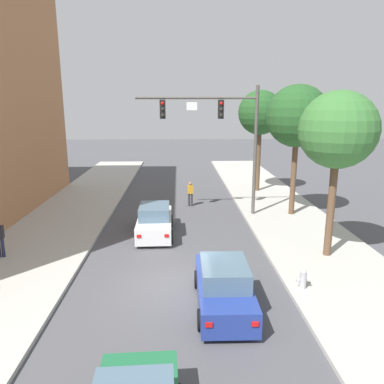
{
  "coord_description": "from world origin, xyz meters",
  "views": [
    {
      "loc": [
        0.1,
        -12.53,
        6.56
      ],
      "look_at": [
        0.83,
        6.59,
        2.0
      ],
      "focal_mm": 34.19,
      "sensor_mm": 36.0,
      "label": 1
    }
  ],
  "objects_px": {
    "street_tree_nearest": "(338,131)",
    "street_tree_third": "(260,113)",
    "traffic_signal_mast": "(222,127)",
    "car_lead_white": "(155,221)",
    "car_following_blue": "(224,287)",
    "fire_hydrant": "(303,279)",
    "street_tree_second": "(297,117)",
    "pedestrian_crossing_road": "(190,193)"
  },
  "relations": [
    {
      "from": "traffic_signal_mast",
      "to": "car_lead_white",
      "type": "distance_m",
      "value": 6.71
    },
    {
      "from": "car_following_blue",
      "to": "street_tree_third",
      "type": "bearing_deg",
      "value": 74.23
    },
    {
      "from": "fire_hydrant",
      "to": "pedestrian_crossing_road",
      "type": "bearing_deg",
      "value": 107.36
    },
    {
      "from": "car_lead_white",
      "to": "pedestrian_crossing_road",
      "type": "distance_m",
      "value": 5.81
    },
    {
      "from": "car_following_blue",
      "to": "street_tree_third",
      "type": "distance_m",
      "value": 17.72
    },
    {
      "from": "street_tree_third",
      "to": "traffic_signal_mast",
      "type": "bearing_deg",
      "value": -120.01
    },
    {
      "from": "street_tree_third",
      "to": "car_following_blue",
      "type": "bearing_deg",
      "value": -105.77
    },
    {
      "from": "car_following_blue",
      "to": "street_tree_second",
      "type": "distance_m",
      "value": 12.51
    },
    {
      "from": "car_following_blue",
      "to": "street_tree_third",
      "type": "height_order",
      "value": "street_tree_third"
    },
    {
      "from": "car_lead_white",
      "to": "pedestrian_crossing_road",
      "type": "bearing_deg",
      "value": 69.65
    },
    {
      "from": "pedestrian_crossing_road",
      "to": "street_tree_third",
      "type": "xyz_separation_m",
      "value": [
        5.28,
        3.75,
        5.06
      ]
    },
    {
      "from": "car_lead_white",
      "to": "street_tree_second",
      "type": "bearing_deg",
      "value": 20.1
    },
    {
      "from": "street_tree_nearest",
      "to": "street_tree_second",
      "type": "relative_size",
      "value": 0.93
    },
    {
      "from": "street_tree_second",
      "to": "pedestrian_crossing_road",
      "type": "bearing_deg",
      "value": 157.49
    },
    {
      "from": "car_lead_white",
      "to": "car_following_blue",
      "type": "relative_size",
      "value": 1.0
    },
    {
      "from": "street_tree_second",
      "to": "car_lead_white",
      "type": "bearing_deg",
      "value": -159.9
    },
    {
      "from": "car_following_blue",
      "to": "fire_hydrant",
      "type": "height_order",
      "value": "car_following_blue"
    },
    {
      "from": "car_lead_white",
      "to": "pedestrian_crossing_road",
      "type": "height_order",
      "value": "pedestrian_crossing_road"
    },
    {
      "from": "traffic_signal_mast",
      "to": "street_tree_nearest",
      "type": "distance_m",
      "value": 7.49
    },
    {
      "from": "street_tree_third",
      "to": "pedestrian_crossing_road",
      "type": "bearing_deg",
      "value": -144.61
    },
    {
      "from": "car_lead_white",
      "to": "car_following_blue",
      "type": "height_order",
      "value": "same"
    },
    {
      "from": "traffic_signal_mast",
      "to": "car_following_blue",
      "type": "bearing_deg",
      "value": -95.93
    },
    {
      "from": "fire_hydrant",
      "to": "street_tree_nearest",
      "type": "distance_m",
      "value": 6.18
    },
    {
      "from": "car_lead_white",
      "to": "fire_hydrant",
      "type": "bearing_deg",
      "value": -47.65
    },
    {
      "from": "traffic_signal_mast",
      "to": "car_lead_white",
      "type": "xyz_separation_m",
      "value": [
        -3.76,
        -3.06,
        -4.64
      ]
    },
    {
      "from": "street_tree_nearest",
      "to": "street_tree_third",
      "type": "xyz_separation_m",
      "value": [
        -0.44,
        12.48,
        0.44
      ]
    },
    {
      "from": "traffic_signal_mast",
      "to": "street_tree_nearest",
      "type": "relative_size",
      "value": 1.07
    },
    {
      "from": "street_tree_nearest",
      "to": "street_tree_third",
      "type": "distance_m",
      "value": 12.5
    },
    {
      "from": "pedestrian_crossing_road",
      "to": "street_tree_third",
      "type": "height_order",
      "value": "street_tree_third"
    },
    {
      "from": "pedestrian_crossing_road",
      "to": "street_tree_third",
      "type": "distance_m",
      "value": 8.22
    },
    {
      "from": "traffic_signal_mast",
      "to": "fire_hydrant",
      "type": "distance_m",
      "value": 10.64
    },
    {
      "from": "pedestrian_crossing_road",
      "to": "street_tree_third",
      "type": "relative_size",
      "value": 0.22
    },
    {
      "from": "car_following_blue",
      "to": "pedestrian_crossing_road",
      "type": "height_order",
      "value": "pedestrian_crossing_road"
    },
    {
      "from": "street_tree_second",
      "to": "street_tree_nearest",
      "type": "bearing_deg",
      "value": -92.88
    },
    {
      "from": "car_lead_white",
      "to": "street_tree_second",
      "type": "distance_m",
      "value": 10.03
    },
    {
      "from": "car_lead_white",
      "to": "street_tree_third",
      "type": "xyz_separation_m",
      "value": [
        7.3,
        9.2,
        5.26
      ]
    },
    {
      "from": "car_lead_white",
      "to": "car_following_blue",
      "type": "xyz_separation_m",
      "value": [
        2.7,
        -7.09,
        0.0
      ]
    },
    {
      "from": "car_following_blue",
      "to": "pedestrian_crossing_road",
      "type": "bearing_deg",
      "value": 93.11
    },
    {
      "from": "pedestrian_crossing_road",
      "to": "street_tree_nearest",
      "type": "distance_m",
      "value": 11.41
    },
    {
      "from": "fire_hydrant",
      "to": "street_tree_third",
      "type": "height_order",
      "value": "street_tree_third"
    },
    {
      "from": "fire_hydrant",
      "to": "street_tree_nearest",
      "type": "xyz_separation_m",
      "value": [
        2.07,
        2.94,
        5.03
      ]
    },
    {
      "from": "traffic_signal_mast",
      "to": "car_following_blue",
      "type": "relative_size",
      "value": 1.76
    }
  ]
}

